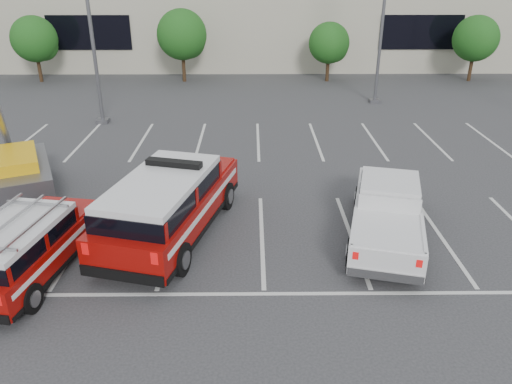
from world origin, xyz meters
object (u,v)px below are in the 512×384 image
tree_left (36,41)px  fire_chief_suv (170,208)px  tree_mid_right (330,44)px  tree_right (477,40)px  convention_building (257,0)px  tree_mid_left (183,36)px  utility_rig (8,180)px  light_pole_mid (384,10)px  white_pickup (387,217)px  light_pole_left (89,17)px  ladder_suv (28,251)px

tree_left → fire_chief_suv: (12.18, -21.89, -1.86)m
tree_mid_right → tree_right: tree_right is taller
convention_building → tree_mid_left: 11.19m
fire_chief_suv → utility_rig: 6.49m
light_pole_mid → white_pickup: size_ratio=1.77×
tree_mid_left → light_pole_left: bearing=-107.1°
light_pole_left → ladder_suv: (1.91, -13.95, -4.45)m
white_pickup → utility_rig: size_ratio=1.13×
tree_mid_left → light_pole_mid: size_ratio=0.47×
tree_right → fire_chief_suv: (-17.82, -21.89, -1.86)m
fire_chief_suv → tree_mid_left: bearing=110.3°
tree_left → light_pole_left: light_pole_left is taller
tree_left → tree_mid_left: (10.00, 0.00, 0.27)m
light_pole_left → utility_rig: 10.29m
tree_left → white_pickup: (18.61, -22.06, -2.10)m
tree_mid_left → tree_right: bearing=-0.0°
tree_left → tree_right: (30.00, 0.00, 0.00)m
tree_right → light_pole_mid: size_ratio=0.43×
convention_building → utility_rig: convention_building is taller
tree_mid_left → ladder_suv: (-1.18, -24.00, -2.30)m
convention_building → light_pole_mid: size_ratio=5.86×
tree_right → ladder_suv: 32.08m
ladder_suv → utility_rig: utility_rig is taller
tree_right → utility_rig: bearing=-140.9°
tree_mid_left → ladder_suv: tree_mid_left is taller
tree_mid_left → tree_left: bearing=-180.0°
tree_right → light_pole_left: 25.30m
white_pickup → fire_chief_suv: bearing=-167.2°
light_pole_mid → utility_rig: size_ratio=1.99×
tree_right → convention_building: bearing=146.6°
tree_right → light_pole_mid: 10.38m
convention_building → utility_rig: 30.69m
light_pole_mid → fire_chief_suv: (-9.73, -15.84, -4.28)m
tree_mid_right → tree_mid_left: bearing=180.0°
ladder_suv → utility_rig: (-2.58, 4.70, -0.01)m
fire_chief_suv → ladder_suv: fire_chief_suv is taller
tree_left → light_pole_mid: size_ratio=0.43×
tree_right → fire_chief_suv: size_ratio=0.66×
light_pole_left → light_pole_mid: size_ratio=1.00×
convention_building → tree_right: convention_building is taller
convention_building → fire_chief_suv: bearing=-95.2°
tree_left → tree_mid_right: bearing=-0.0°
convention_building → utility_rig: (-8.86, -29.12, -3.99)m
tree_mid_left → tree_mid_right: tree_mid_left is taller
fire_chief_suv → ladder_suv: (-3.36, -2.11, -0.17)m
light_pole_mid → ladder_suv: bearing=-126.1°
fire_chief_suv → ladder_suv: bearing=-133.3°
tree_left → utility_rig: (6.23, -19.30, -2.04)m
light_pole_left → fire_chief_suv: (5.27, -11.84, -4.28)m
tree_left → tree_right: 30.00m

